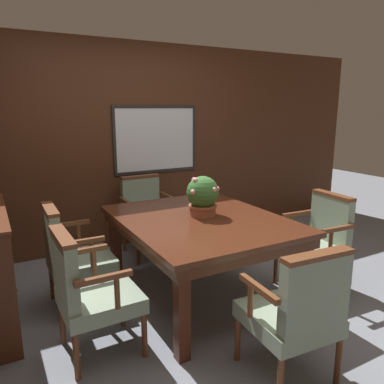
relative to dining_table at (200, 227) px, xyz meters
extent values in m
plane|color=gray|center=(-0.06, -0.28, -0.65)|extent=(14.00, 14.00, 0.00)
cube|color=#4C2816|center=(-0.06, 1.64, 0.57)|extent=(7.20, 0.06, 2.45)
cube|color=white|center=(0.29, 1.60, 0.64)|extent=(1.04, 0.01, 0.76)
cube|color=#282623|center=(0.29, 1.60, 1.04)|extent=(1.11, 0.02, 0.04)
cube|color=#282623|center=(0.29, 1.60, 0.25)|extent=(1.11, 0.02, 0.03)
cube|color=#282623|center=(-0.24, 1.60, 0.64)|extent=(0.04, 0.02, 0.76)
cube|color=#282623|center=(0.83, 1.60, 0.64)|extent=(0.03, 0.02, 0.76)
cube|color=#4C2314|center=(-0.55, -0.71, -0.30)|extent=(0.09, 0.09, 0.70)
cube|color=#4C2314|center=(0.55, -0.71, -0.30)|extent=(0.09, 0.09, 0.70)
cube|color=#4C2314|center=(-0.55, 0.71, -0.30)|extent=(0.09, 0.09, 0.70)
cube|color=#4C2314|center=(0.55, 0.71, -0.30)|extent=(0.09, 0.09, 0.70)
cube|color=#4C2314|center=(0.00, 0.00, 0.00)|extent=(1.26, 1.57, 0.09)
cube|color=#4C2314|center=(0.00, 0.00, 0.07)|extent=(1.32, 1.63, 0.04)
cylinder|color=brown|center=(-0.74, 0.15, -0.49)|extent=(0.04, 0.04, 0.33)
cylinder|color=brown|center=(-0.73, 0.58, -0.49)|extent=(0.04, 0.04, 0.33)
cylinder|color=brown|center=(-1.20, 0.15, -0.49)|extent=(0.04, 0.04, 0.33)
cylinder|color=brown|center=(-1.19, 0.59, -0.49)|extent=(0.04, 0.04, 0.33)
cube|color=gray|center=(-0.96, 0.37, -0.27)|extent=(0.53, 0.51, 0.11)
cube|color=gray|center=(-1.18, 0.37, 0.00)|extent=(0.09, 0.46, 0.43)
cube|color=brown|center=(-1.18, 0.37, 0.24)|extent=(0.10, 0.46, 0.03)
cylinder|color=brown|center=(-0.93, 0.11, -0.10)|extent=(0.04, 0.04, 0.23)
cube|color=brown|center=(-1.01, 0.11, 0.01)|extent=(0.36, 0.04, 0.04)
cylinder|color=brown|center=(-0.92, 0.63, -0.10)|extent=(0.04, 0.04, 0.23)
cube|color=brown|center=(-1.00, 0.63, 0.01)|extent=(0.36, 0.04, 0.04)
cylinder|color=brown|center=(-0.24, 0.92, -0.49)|extent=(0.04, 0.04, 0.33)
cylinder|color=brown|center=(0.20, 0.93, -0.49)|extent=(0.04, 0.04, 0.33)
cylinder|color=brown|center=(-0.25, 1.38, -0.49)|extent=(0.04, 0.04, 0.33)
cylinder|color=brown|center=(0.19, 1.39, -0.49)|extent=(0.04, 0.04, 0.33)
cube|color=gray|center=(-0.02, 1.16, -0.27)|extent=(0.50, 0.52, 0.11)
cube|color=gray|center=(-0.03, 1.37, 0.00)|extent=(0.46, 0.08, 0.43)
cube|color=brown|center=(-0.03, 1.37, 0.24)|extent=(0.46, 0.09, 0.03)
cylinder|color=brown|center=(-0.28, 1.11, -0.10)|extent=(0.04, 0.04, 0.23)
cube|color=brown|center=(-0.28, 1.19, 0.01)|extent=(0.04, 0.36, 0.04)
cylinder|color=brown|center=(0.24, 1.12, -0.10)|extent=(0.04, 0.04, 0.23)
cube|color=brown|center=(0.24, 1.20, 0.01)|extent=(0.04, 0.36, 0.04)
cylinder|color=brown|center=(-0.77, -0.56, -0.49)|extent=(0.04, 0.04, 0.33)
cylinder|color=brown|center=(-0.77, -0.12, -0.49)|extent=(0.04, 0.04, 0.33)
cylinder|color=brown|center=(-1.22, -0.57, -0.49)|extent=(0.04, 0.04, 0.33)
cylinder|color=brown|center=(-1.23, -0.13, -0.49)|extent=(0.04, 0.04, 0.33)
cube|color=gray|center=(-1.00, -0.34, -0.27)|extent=(0.53, 0.51, 0.11)
cube|color=gray|center=(-1.22, -0.35, 0.00)|extent=(0.09, 0.46, 0.43)
cube|color=brown|center=(-1.22, -0.35, 0.24)|extent=(0.10, 0.46, 0.03)
cylinder|color=brown|center=(-0.95, -0.60, -0.10)|extent=(0.04, 0.04, 0.23)
cube|color=brown|center=(-1.03, -0.60, 0.01)|extent=(0.36, 0.04, 0.04)
cylinder|color=brown|center=(-0.96, -0.08, -0.10)|extent=(0.04, 0.04, 0.23)
cube|color=brown|center=(-1.04, -0.09, 0.01)|extent=(0.36, 0.04, 0.04)
cylinder|color=brown|center=(0.77, -0.14, -0.49)|extent=(0.04, 0.04, 0.33)
cylinder|color=brown|center=(0.75, -0.58, -0.49)|extent=(0.04, 0.04, 0.33)
cylinder|color=brown|center=(1.23, -0.17, -0.49)|extent=(0.04, 0.04, 0.33)
cylinder|color=brown|center=(1.20, -0.61, -0.49)|extent=(0.04, 0.04, 0.33)
cube|color=gray|center=(0.99, -0.37, -0.27)|extent=(0.55, 0.53, 0.11)
cube|color=gray|center=(1.21, -0.39, 0.00)|extent=(0.11, 0.46, 0.43)
cube|color=brown|center=(1.21, -0.39, 0.24)|extent=(0.12, 0.46, 0.03)
cylinder|color=brown|center=(0.96, -0.11, -0.10)|extent=(0.04, 0.04, 0.23)
cube|color=brown|center=(1.04, -0.12, 0.01)|extent=(0.36, 0.06, 0.04)
cylinder|color=brown|center=(0.93, -0.63, -0.10)|extent=(0.04, 0.04, 0.23)
cube|color=brown|center=(1.01, -0.64, 0.01)|extent=(0.36, 0.06, 0.04)
cylinder|color=brown|center=(0.21, -0.93, -0.49)|extent=(0.04, 0.04, 0.33)
cylinder|color=brown|center=(-0.23, -0.90, -0.49)|extent=(0.04, 0.04, 0.33)
cylinder|color=brown|center=(0.18, -1.39, -0.49)|extent=(0.04, 0.04, 0.33)
cylinder|color=brown|center=(-0.26, -1.36, -0.49)|extent=(0.04, 0.04, 0.33)
cube|color=gray|center=(-0.02, -1.14, -0.27)|extent=(0.54, 0.55, 0.11)
cube|color=gray|center=(-0.04, -1.36, 0.00)|extent=(0.46, 0.11, 0.43)
cube|color=brown|center=(-0.04, -1.36, 0.24)|extent=(0.47, 0.12, 0.03)
cylinder|color=brown|center=(0.24, -1.12, -0.10)|extent=(0.04, 0.04, 0.23)
cube|color=brown|center=(0.23, -1.20, 0.01)|extent=(0.06, 0.36, 0.04)
cylinder|color=brown|center=(-0.28, -1.09, -0.10)|extent=(0.04, 0.04, 0.23)
cube|color=brown|center=(-0.29, -1.16, 0.01)|extent=(0.06, 0.36, 0.04)
cylinder|color=#9E5638|center=(0.06, 0.05, 0.14)|extent=(0.23, 0.23, 0.10)
cylinder|color=#9E5638|center=(0.06, 0.05, 0.18)|extent=(0.25, 0.25, 0.02)
sphere|color=#387033|center=(0.06, 0.05, 0.30)|extent=(0.29, 0.29, 0.29)
sphere|color=pink|center=(-0.07, 0.01, 0.33)|extent=(0.05, 0.05, 0.05)
sphere|color=#EB9B8E|center=(0.16, 0.12, 0.36)|extent=(0.04, 0.04, 0.04)
sphere|color=pink|center=(-0.02, 0.05, 0.42)|extent=(0.05, 0.05, 0.05)
sphere|color=pink|center=(0.15, -0.03, 0.34)|extent=(0.04, 0.04, 0.04)
sphere|color=pink|center=(0.09, 0.19, 0.30)|extent=(0.04, 0.04, 0.04)
sphere|color=#E5987F|center=(0.10, 0.13, 0.40)|extent=(0.04, 0.04, 0.04)
sphere|color=#F98A82|center=(0.01, 0.13, 0.41)|extent=(0.05, 0.05, 0.05)
sphere|color=pink|center=(0.09, -0.07, 0.34)|extent=(0.05, 0.05, 0.05)
sphere|color=#4C422D|center=(-1.49, 0.42, 0.05)|extent=(0.03, 0.03, 0.03)
sphere|color=#4C422D|center=(-1.49, 0.14, -0.29)|extent=(0.03, 0.03, 0.03)
sphere|color=#4C422D|center=(-1.49, 0.69, -0.29)|extent=(0.03, 0.03, 0.03)
camera|label=1|loc=(-1.58, -2.72, 1.03)|focal=35.00mm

